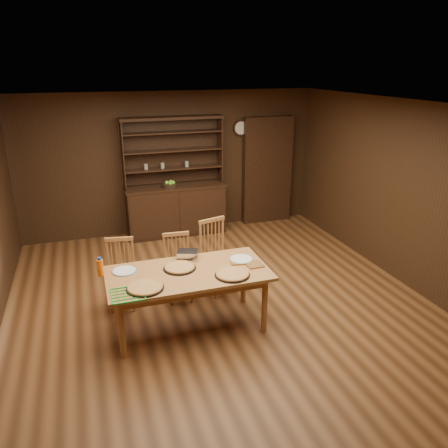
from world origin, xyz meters
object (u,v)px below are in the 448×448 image
object	(u,v)px
chair_left	(121,271)
chair_right	(216,253)
chair_center	(178,265)
juice_bottle	(100,267)
china_hutch	(176,203)
dining_table	(188,278)

from	to	relation	value
chair_left	chair_right	xyz separation A→B (m)	(1.31, 0.03, 0.06)
chair_center	juice_bottle	size ratio (longest dim) A/B	4.05
chair_left	juice_bottle	distance (m)	0.73
china_hutch	dining_table	bearing A→B (deg)	-99.46
dining_table	chair_left	world-z (taller)	chair_left
chair_right	juice_bottle	size ratio (longest dim) A/B	4.56
chair_left	chair_center	world-z (taller)	chair_left
china_hutch	chair_left	bearing A→B (deg)	-117.84
juice_bottle	chair_center	bearing A→B (deg)	28.26
dining_table	juice_bottle	bearing A→B (deg)	167.07
china_hutch	dining_table	xyz separation A→B (m)	(-0.53, -3.15, 0.07)
chair_center	chair_right	distance (m)	0.56
dining_table	chair_left	xyz separation A→B (m)	(-0.72, 0.80, -0.18)
chair_right	juice_bottle	bearing A→B (deg)	-174.02
juice_bottle	chair_right	bearing A→B (deg)	21.29
china_hutch	chair_center	xyz separation A→B (m)	(-0.49, -2.38, -0.11)
chair_left	chair_center	distance (m)	0.75
chair_center	chair_right	xyz separation A→B (m)	(0.56, 0.07, 0.06)
china_hutch	juice_bottle	xyz separation A→B (m)	(-1.50, -2.93, 0.26)
chair_left	chair_center	size ratio (longest dim) A/B	1.01
china_hutch	dining_table	distance (m)	3.20
china_hutch	chair_center	distance (m)	2.43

